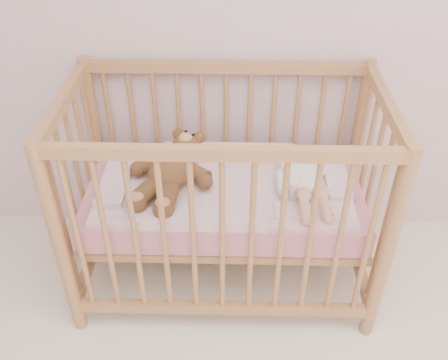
# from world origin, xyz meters

# --- Properties ---
(crib) EXTENTS (1.36, 0.76, 1.00)m
(crib) POSITION_xyz_m (-0.22, 1.60, 0.50)
(crib) COLOR #B4894C
(crib) RESTS_ON floor
(mattress) EXTENTS (1.22, 0.62, 0.13)m
(mattress) POSITION_xyz_m (-0.22, 1.60, 0.49)
(mattress) COLOR #D3838F
(mattress) RESTS_ON crib
(blanket) EXTENTS (1.10, 0.58, 0.06)m
(blanket) POSITION_xyz_m (-0.22, 1.60, 0.56)
(blanket) COLOR pink
(blanket) RESTS_ON mattress
(baby) EXTENTS (0.35, 0.56, 0.13)m
(baby) POSITION_xyz_m (0.10, 1.58, 0.64)
(baby) COLOR white
(baby) RESTS_ON blanket
(teddy_bear) EXTENTS (0.54, 0.65, 0.16)m
(teddy_bear) POSITION_xyz_m (-0.46, 1.58, 0.65)
(teddy_bear) COLOR brown
(teddy_bear) RESTS_ON blanket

